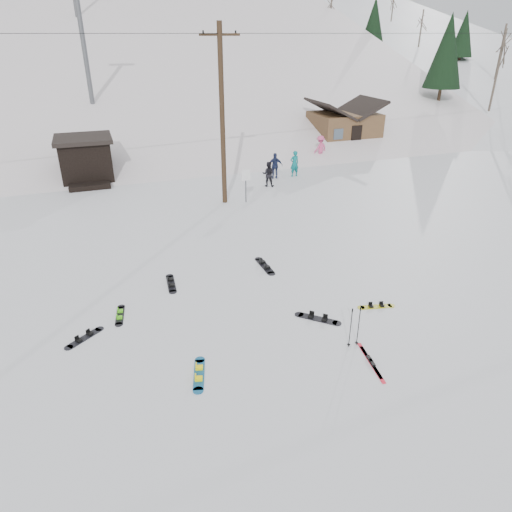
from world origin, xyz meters
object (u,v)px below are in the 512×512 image
object	(u,v)px
hero_snowboard	(199,374)
hero_skis	(371,362)
utility_pole	(222,115)
cabin	(344,128)

from	to	relation	value
hero_snowboard	hero_skis	xyz separation A→B (m)	(4.75, -1.14, -0.00)
utility_pole	hero_skis	world-z (taller)	utility_pole
hero_snowboard	hero_skis	bearing A→B (deg)	-88.16
hero_skis	utility_pole	bearing A→B (deg)	99.49
utility_pole	cabin	size ratio (longest dim) A/B	1.67
cabin	hero_snowboard	bearing A→B (deg)	-126.90
cabin	hero_skis	world-z (taller)	cabin
utility_pole	hero_skis	size ratio (longest dim) A/B	5.03
cabin	hero_snowboard	size ratio (longest dim) A/B	3.61
cabin	hero_skis	size ratio (longest dim) A/B	3.01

